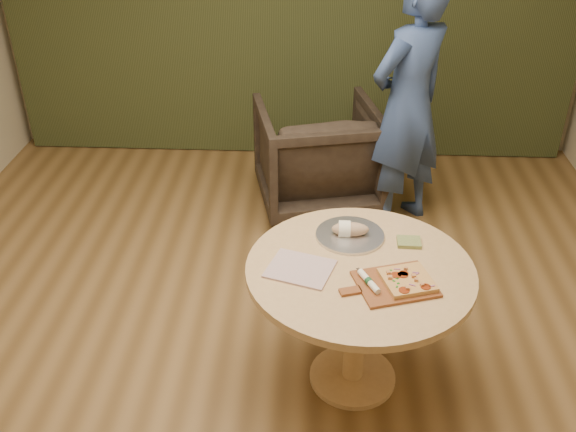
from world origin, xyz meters
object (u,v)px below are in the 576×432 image
at_px(pedestal_table, 359,290).
at_px(flatbread_pizza, 407,280).
at_px(cutlery_roll, 369,281).
at_px(armchair, 318,152).
at_px(serving_tray, 350,235).
at_px(bread_roll, 349,229).
at_px(person_standing, 408,106).
at_px(pizza_paddle, 393,284).

bearing_deg(pedestal_table, flatbread_pizza, -32.27).
distance_m(cutlery_roll, armchair, 2.08).
height_order(serving_tray, bread_roll, bread_roll).
relative_size(pedestal_table, armchair, 1.24).
xyz_separation_m(bread_roll, person_standing, (0.44, 1.41, 0.13)).
bearing_deg(cutlery_roll, pizza_paddle, -19.70).
distance_m(pedestal_table, pizza_paddle, 0.25).
relative_size(pizza_paddle, bread_roll, 2.45).
relative_size(pizza_paddle, armchair, 0.52).
relative_size(flatbread_pizza, cutlery_roll, 1.46).
bearing_deg(person_standing, flatbread_pizza, 43.49).
bearing_deg(pizza_paddle, pedestal_table, 118.38).
bearing_deg(flatbread_pizza, cutlery_roll, -173.00).
relative_size(pedestal_table, flatbread_pizza, 4.05).
distance_m(flatbread_pizza, armchair, 2.09).
height_order(pizza_paddle, bread_roll, bread_roll).
distance_m(pizza_paddle, person_standing, 1.84).
distance_m(pedestal_table, flatbread_pizza, 0.30).
xyz_separation_m(pizza_paddle, armchair, (-0.36, 2.03, -0.31)).
height_order(flatbread_pizza, armchair, armchair).
bearing_deg(serving_tray, bread_roll, 180.00).
distance_m(pizza_paddle, armchair, 2.08).
relative_size(serving_tray, armchair, 0.39).
height_order(pedestal_table, pizza_paddle, pizza_paddle).
bearing_deg(armchair, person_standing, 148.34).
relative_size(flatbread_pizza, armchair, 0.30).
xyz_separation_m(flatbread_pizza, serving_tray, (-0.25, 0.40, -0.02)).
height_order(serving_tray, armchair, armchair).
distance_m(cutlery_roll, person_standing, 1.87).
bearing_deg(flatbread_pizza, armchair, 101.98).
bearing_deg(cutlery_roll, person_standing, 52.89).
height_order(pizza_paddle, person_standing, person_standing).
bearing_deg(cutlery_roll, serving_tray, 73.95).
bearing_deg(flatbread_pizza, person_standing, 84.17).
bearing_deg(pizza_paddle, bread_roll, 98.36).
height_order(pedestal_table, serving_tray, serving_tray).
bearing_deg(bread_roll, pizza_paddle, -64.35).
xyz_separation_m(pedestal_table, flatbread_pizza, (0.21, -0.13, 0.17)).
relative_size(serving_tray, bread_roll, 1.84).
distance_m(serving_tray, bread_roll, 0.04).
bearing_deg(serving_tray, pizza_paddle, -65.37).
height_order(cutlery_roll, serving_tray, cutlery_roll).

